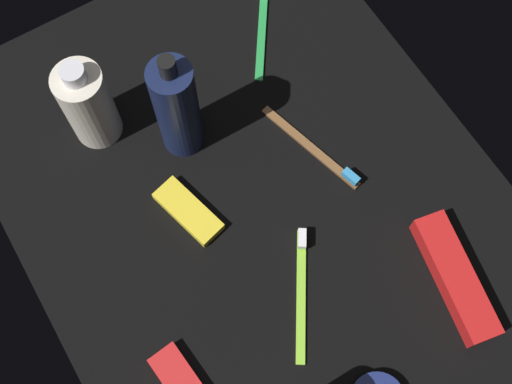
{
  "coord_description": "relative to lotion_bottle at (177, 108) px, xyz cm",
  "views": [
    {
      "loc": [
        27.61,
        -16.83,
        88.93
      ],
      "look_at": [
        0.0,
        0.0,
        3.0
      ],
      "focal_mm": 47.32,
      "sensor_mm": 36.0,
      "label": 1
    }
  ],
  "objects": [
    {
      "name": "toothbrush_brown",
      "position": [
        11.84,
        15.15,
        -8.77
      ],
      "size": [
        17.67,
        5.94,
        2.1
      ],
      "color": "brown",
      "rests_on": "ground_plane"
    },
    {
      "name": "lotion_bottle",
      "position": [
        0.0,
        0.0,
        0.0
      ],
      "size": [
        5.93,
        5.93,
        21.13
      ],
      "color": "#151E42",
      "rests_on": "ground_plane"
    },
    {
      "name": "snack_bar_yellow",
      "position": [
        10.34,
        -5.02,
        -8.63
      ],
      "size": [
        11.07,
        6.45,
        1.5
      ],
      "primitive_type": "cube",
      "rotation": [
        0.0,
        0.0,
        0.25
      ],
      "color": "yellow",
      "rests_on": "ground_plane"
    },
    {
      "name": "bodywash_bottle",
      "position": [
        -7.92,
        -9.72,
        -2.06
      ],
      "size": [
        6.81,
        6.81,
        16.29
      ],
      "color": "silver",
      "rests_on": "ground_plane"
    },
    {
      "name": "toothbrush_lime",
      "position": [
        27.37,
        2.63,
        -8.77
      ],
      "size": [
        15.71,
        10.87,
        2.1
      ],
      "color": "#8CD133",
      "rests_on": "ground_plane"
    },
    {
      "name": "toothbrush_green",
      "position": [
        -10.71,
        19.92,
        -8.77
      ],
      "size": [
        15.5,
        11.2,
        2.1
      ],
      "color": "green",
      "rests_on": "ground_plane"
    },
    {
      "name": "ground_plane",
      "position": [
        13.52,
        4.02,
        -9.98
      ],
      "size": [
        84.0,
        64.0,
        1.2
      ],
      "primitive_type": "cube",
      "color": "black"
    },
    {
      "name": "toothpaste_box_red",
      "position": [
        37.1,
        20.48,
        -7.78
      ],
      "size": [
        18.11,
        7.63,
        3.2
      ],
      "primitive_type": "cube",
      "rotation": [
        0.0,
        0.0,
        -0.19
      ],
      "color": "red",
      "rests_on": "ground_plane"
    }
  ]
}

